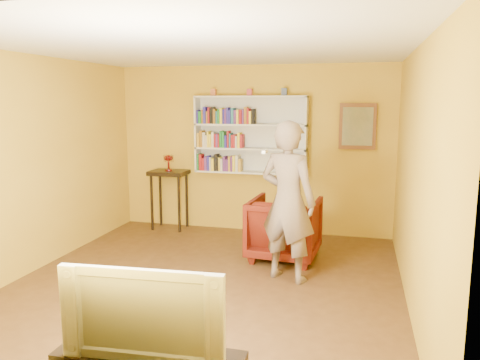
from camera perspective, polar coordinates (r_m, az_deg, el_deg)
name	(u,v)px	position (r m, az deg, el deg)	size (l,w,h in m)	color
room_shell	(203,201)	(5.31, -4.53, -2.55)	(5.30, 5.80, 2.88)	#482E17
bookshelf	(251,135)	(7.53, 1.38, 5.51)	(1.80, 0.29, 1.23)	silver
books_row_lower	(220,163)	(7.60, -2.50, 2.04)	(0.73, 0.19, 0.27)	#1A762F
books_row_middle	(220,140)	(7.56, -2.40, 4.88)	(0.75, 0.19, 0.27)	gold
books_row_upper	(226,116)	(7.51, -1.66, 7.77)	(0.94, 0.19, 0.27)	#27229E
ornament_left	(213,92)	(7.62, -3.25, 10.62)	(0.08, 0.08, 0.11)	#C56438
ornament_centre	(250,92)	(7.46, 1.18, 10.65)	(0.08, 0.08, 0.11)	#AF3A46
ornament_right	(284,92)	(7.35, 5.42, 10.66)	(0.08, 0.08, 0.12)	#424C6E
framed_painting	(358,126)	(7.38, 14.14, 6.36)	(0.55, 0.05, 0.70)	brown
console_table	(169,181)	(7.89, -8.65, -0.09)	(0.60, 0.46, 0.99)	black
ruby_lustre	(168,159)	(7.84, -8.72, 2.49)	(0.16, 0.16, 0.26)	maroon
armchair	(284,228)	(6.42, 5.44, -5.88)	(0.90, 0.93, 0.84)	#450904
person	(288,202)	(5.55, 5.86, -2.63)	(0.70, 0.46, 1.92)	#705E52
game_remote	(265,152)	(5.14, 3.05, 3.48)	(0.04, 0.15, 0.04)	white
television	(148,309)	(3.26, -11.21, -15.17)	(1.09, 0.14, 0.63)	black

